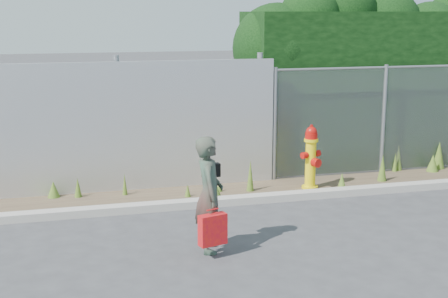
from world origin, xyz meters
TOP-DOWN VIEW (x-y plane):
  - ground at (0.00, 0.00)m, footprint 80.00×80.00m
  - curb at (0.00, 1.80)m, footprint 16.00×0.22m
  - weed_strip at (0.01, 2.52)m, footprint 16.00×1.32m
  - corrugated_fence at (-3.25, 3.01)m, footprint 8.50×0.21m
  - chainlink_fence at (4.25, 3.00)m, footprint 6.50×0.07m
  - hedge at (4.24, 4.03)m, footprint 7.62×1.83m
  - fire_hydrant at (1.46, 2.28)m, footprint 0.38×0.34m
  - woman at (-0.86, -0.01)m, footprint 0.45×0.60m
  - red_tote_bag at (-0.88, -0.27)m, footprint 0.35×0.13m
  - black_shoulder_bag at (-0.80, 0.16)m, footprint 0.23×0.10m

SIDE VIEW (x-z plane):
  - ground at x=0.00m, z-range 0.00..0.00m
  - curb at x=0.00m, z-range 0.00..0.12m
  - weed_strip at x=0.01m, z-range -0.14..0.41m
  - red_tote_bag at x=-0.88m, z-range 0.14..0.60m
  - fire_hydrant at x=1.46m, z-range -0.02..1.11m
  - woman at x=-0.86m, z-range 0.00..1.50m
  - black_shoulder_bag at x=-0.80m, z-range 0.93..1.10m
  - chainlink_fence at x=4.25m, z-range 0.01..2.06m
  - corrugated_fence at x=-3.25m, z-range -0.05..2.25m
  - hedge at x=4.24m, z-range 0.10..3.80m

